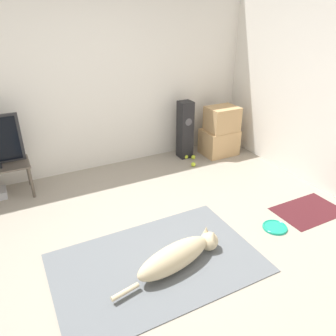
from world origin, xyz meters
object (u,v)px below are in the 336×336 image
cardboard_box_upper (222,119)px  floor_speaker (185,130)px  tennis_ball_near_speaker (193,157)px  cardboard_box_lower (219,142)px  tennis_ball_loose_on_carpet (193,164)px  frisbee (275,227)px  dog (178,256)px  tennis_ball_by_boxes (186,157)px

cardboard_box_upper → floor_speaker: floor_speaker is taller
tennis_ball_near_speaker → cardboard_box_upper: bearing=-1.6°
cardboard_box_lower → tennis_ball_loose_on_carpet: size_ratio=8.02×
frisbee → floor_speaker: 2.12m
dog → floor_speaker: 2.48m
frisbee → cardboard_box_lower: size_ratio=0.49×
dog → cardboard_box_lower: bearing=47.0°
cardboard_box_upper → tennis_ball_by_boxes: cardboard_box_upper is taller
cardboard_box_lower → tennis_ball_loose_on_carpet: cardboard_box_lower is taller
dog → frisbee: (1.20, 0.03, -0.12)m
cardboard_box_lower → tennis_ball_near_speaker: bearing=-179.5°
frisbee → tennis_ball_near_speaker: (0.15, 1.92, 0.02)m
dog → cardboard_box_upper: (1.84, 1.94, 0.45)m
tennis_ball_near_speaker → tennis_ball_loose_on_carpet: size_ratio=1.00×
frisbee → cardboard_box_upper: size_ratio=0.56×
cardboard_box_lower → tennis_ball_near_speaker: (-0.47, -0.00, -0.17)m
frisbee → cardboard_box_lower: bearing=72.2°
floor_speaker → cardboard_box_upper: bearing=-16.5°
tennis_ball_by_boxes → tennis_ball_near_speaker: 0.11m
cardboard_box_upper → floor_speaker: size_ratio=0.53×
floor_speaker → tennis_ball_loose_on_carpet: 0.56m
cardboard_box_lower → cardboard_box_upper: size_ratio=1.14×
dog → frisbee: size_ratio=4.40×
frisbee → tennis_ball_by_boxes: tennis_ball_by_boxes is taller
cardboard_box_upper → tennis_ball_by_boxes: size_ratio=7.06×
cardboard_box_lower → tennis_ball_by_boxes: cardboard_box_lower is taller
frisbee → floor_speaker: (0.07, 2.07, 0.43)m
tennis_ball_loose_on_carpet → cardboard_box_upper: bearing=18.6°
cardboard_box_upper → tennis_ball_by_boxes: (-0.58, 0.08, -0.55)m
floor_speaker → frisbee: bearing=-92.0°
cardboard_box_lower → floor_speaker: bearing=164.8°
cardboard_box_upper → tennis_ball_by_boxes: 0.80m
dog → cardboard_box_upper: 2.71m
frisbee → floor_speaker: size_ratio=0.29×
floor_speaker → cardboard_box_lower: bearing=-15.2°
cardboard_box_upper → tennis_ball_loose_on_carpet: bearing=-161.4°
tennis_ball_near_speaker → tennis_ball_loose_on_carpet: bearing=-121.4°
tennis_ball_by_boxes → tennis_ball_near_speaker: bearing=-35.2°
floor_speaker → tennis_ball_by_boxes: floor_speaker is taller
tennis_ball_by_boxes → tennis_ball_near_speaker: size_ratio=1.00×
cardboard_box_lower → tennis_ball_loose_on_carpet: bearing=-159.6°
cardboard_box_lower → dog: bearing=-133.0°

